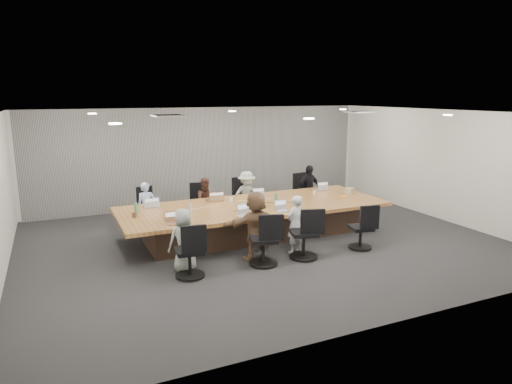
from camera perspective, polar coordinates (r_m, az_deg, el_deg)
name	(u,v)px	position (r m, az deg, el deg)	size (l,w,h in m)	color
floor	(264,242)	(10.04, 0.94, -6.31)	(10.00, 8.00, 0.00)	#2B2B2E
ceiling	(264,113)	(9.52, 1.00, 9.87)	(10.00, 8.00, 0.00)	white
wall_back	(205,156)	(13.37, -6.38, 4.45)	(10.00, 2.80, 0.00)	silver
wall_front	(391,230)	(6.40, 16.48, -4.55)	(10.00, 2.80, 0.00)	silver
wall_right	(440,165)	(12.63, 22.00, 3.18)	(8.00, 2.80, 0.00)	silver
curtain	(206,157)	(13.29, -6.27, 4.41)	(9.80, 0.04, 2.80)	gray
conference_table	(254,219)	(10.35, -0.23, -3.40)	(6.00, 2.20, 0.74)	#412D22
chair_0	(144,212)	(11.33, -13.80, -2.49)	(0.52, 0.52, 0.76)	black
chair_1	(202,207)	(11.67, -6.72, -1.86)	(0.50, 0.50, 0.73)	black
chair_2	(241,201)	(12.01, -1.83, -1.11)	(0.57, 0.57, 0.84)	black
chair_3	(302,195)	(12.81, 5.75, -0.41)	(0.54, 0.54, 0.81)	black
chair_4	(190,255)	(8.18, -8.31, -7.82)	(0.55, 0.55, 0.81)	black
chair_5	(263,243)	(8.64, 0.94, -6.43)	(0.58, 0.58, 0.85)	black
chair_6	(304,237)	(9.03, 6.00, -5.61)	(0.59, 0.59, 0.87)	black
chair_7	(361,231)	(9.78, 12.94, -4.81)	(0.51, 0.51, 0.76)	black
person_0	(147,207)	(10.94, -13.51, -1.88)	(0.43, 0.28, 1.17)	#AABFEE
laptop_0	(151,206)	(10.38, -12.97, -1.70)	(0.34, 0.23, 0.02)	#B2B2B7
person_1	(206,202)	(11.29, -6.21, -1.19)	(0.57, 0.44, 1.17)	#482A23
laptop_1	(214,200)	(10.75, -5.31, -0.96)	(0.35, 0.24, 0.02)	#8C6647
person_2	(247,196)	(11.65, -1.18, -0.47)	(0.81, 0.47, 1.26)	#97A095
laptop_2	(255,196)	(11.13, -0.07, -0.44)	(0.29, 0.20, 0.02)	#B2B2B7
person_3	(308,189)	(12.46, 6.58, 0.39)	(0.76, 0.32, 1.30)	black
laptop_3	(319,189)	(11.98, 7.93, 0.35)	(0.29, 0.20, 0.02)	#B2B2B7
person_4	(184,240)	(8.44, -9.01, -5.94)	(0.57, 0.37, 1.16)	gray
laptop_4	(176,223)	(8.90, -9.99, -3.89)	(0.31, 0.21, 0.02)	#8C6647
person_5	(256,225)	(8.87, -0.02, -4.19)	(1.27, 0.40, 1.37)	brown
laptop_5	(245,215)	(9.34, -1.41, -2.94)	(0.32, 0.22, 0.02)	#B2B2B7
person_6	(295,224)	(9.27, 4.94, -4.05)	(0.44, 0.29, 1.20)	silver
laptop_6	(283,211)	(9.70, 3.37, -2.38)	(0.29, 0.20, 0.02)	#B2B2B7
bottle_green_left	(136,209)	(9.71, -14.76, -2.04)	(0.07, 0.07, 0.25)	#419461
bottle_green_right	(276,199)	(10.28, 2.50, -0.85)	(0.07, 0.07, 0.25)	#419461
bottle_clear	(191,208)	(9.66, -8.15, -2.00)	(0.06, 0.06, 0.20)	silver
cup_white_far	(231,200)	(10.50, -3.13, -0.99)	(0.09, 0.09, 0.11)	white
cup_white_near	(314,193)	(11.37, 7.32, -0.07)	(0.08, 0.08, 0.10)	white
mug_brown	(134,215)	(9.54, -14.99, -2.76)	(0.09, 0.09, 0.11)	brown
mic_left	(259,209)	(9.80, 0.32, -2.16)	(0.15, 0.10, 0.03)	black
mic_right	(252,204)	(10.27, -0.47, -1.49)	(0.15, 0.10, 0.03)	black
stapler	(278,203)	(10.27, 2.81, -1.42)	(0.17, 0.04, 0.06)	black
canvas_bag	(350,191)	(11.63, 11.61, 0.15)	(0.25, 0.15, 0.14)	tan
snack_packet	(343,197)	(11.16, 10.86, -0.58)	(0.18, 0.12, 0.04)	gold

